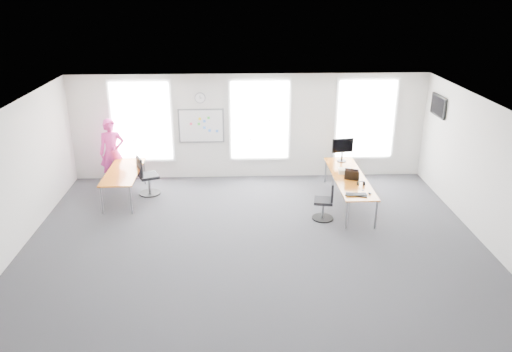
{
  "coord_description": "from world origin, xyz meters",
  "views": [
    {
      "loc": [
        -0.33,
        -9.64,
        5.35
      ],
      "look_at": [
        0.09,
        1.2,
        1.1
      ],
      "focal_mm": 35.0,
      "sensor_mm": 36.0,
      "label": 1
    }
  ],
  "objects_px": {
    "chair_right": "(326,203)",
    "chair_left": "(146,178)",
    "desk_right": "(349,178)",
    "keyboard": "(356,195)",
    "headphones": "(361,183)",
    "desk_left": "(123,173)",
    "monitor": "(343,148)",
    "person": "(112,152)"
  },
  "relations": [
    {
      "from": "desk_left",
      "to": "keyboard",
      "type": "bearing_deg",
      "value": -16.83
    },
    {
      "from": "desk_left",
      "to": "person",
      "type": "distance_m",
      "value": 1.14
    },
    {
      "from": "desk_right",
      "to": "person",
      "type": "height_order",
      "value": "person"
    },
    {
      "from": "chair_right",
      "to": "headphones",
      "type": "bearing_deg",
      "value": 120.2
    },
    {
      "from": "headphones",
      "to": "person",
      "type": "bearing_deg",
      "value": 176.03
    },
    {
      "from": "desk_right",
      "to": "keyboard",
      "type": "distance_m",
      "value": 1.17
    },
    {
      "from": "desk_right",
      "to": "headphones",
      "type": "distance_m",
      "value": 0.6
    },
    {
      "from": "desk_left",
      "to": "desk_right",
      "type": "bearing_deg",
      "value": -5.51
    },
    {
      "from": "chair_right",
      "to": "chair_left",
      "type": "distance_m",
      "value": 4.82
    },
    {
      "from": "desk_right",
      "to": "headphones",
      "type": "relative_size",
      "value": 16.01
    },
    {
      "from": "desk_right",
      "to": "monitor",
      "type": "distance_m",
      "value": 1.23
    },
    {
      "from": "monitor",
      "to": "headphones",
      "type": "bearing_deg",
      "value": -95.5
    },
    {
      "from": "chair_right",
      "to": "person",
      "type": "relative_size",
      "value": 0.51
    },
    {
      "from": "chair_left",
      "to": "chair_right",
      "type": "bearing_deg",
      "value": -135.01
    },
    {
      "from": "desk_left",
      "to": "chair_right",
      "type": "xyz_separation_m",
      "value": [
        5.06,
        -1.45,
        -0.27
      ]
    },
    {
      "from": "desk_left",
      "to": "keyboard",
      "type": "height_order",
      "value": "desk_left"
    },
    {
      "from": "chair_right",
      "to": "person",
      "type": "distance_m",
      "value": 6.08
    },
    {
      "from": "desk_left",
      "to": "headphones",
      "type": "xyz_separation_m",
      "value": [
        5.95,
        -1.13,
        0.09
      ]
    },
    {
      "from": "keyboard",
      "to": "person",
      "type": "bearing_deg",
      "value": 172.29
    },
    {
      "from": "desk_left",
      "to": "chair_right",
      "type": "relative_size",
      "value": 2.15
    },
    {
      "from": "chair_right",
      "to": "chair_left",
      "type": "height_order",
      "value": "chair_left"
    },
    {
      "from": "desk_right",
      "to": "chair_left",
      "type": "relative_size",
      "value": 2.82
    },
    {
      "from": "person",
      "to": "headphones",
      "type": "distance_m",
      "value": 6.78
    },
    {
      "from": "desk_right",
      "to": "monitor",
      "type": "xyz_separation_m",
      "value": [
        0.04,
        1.15,
        0.44
      ]
    },
    {
      "from": "desk_right",
      "to": "chair_left",
      "type": "distance_m",
      "value": 5.32
    },
    {
      "from": "desk_left",
      "to": "person",
      "type": "relative_size",
      "value": 1.1
    },
    {
      "from": "chair_right",
      "to": "monitor",
      "type": "distance_m",
      "value": 2.29
    },
    {
      "from": "desk_left",
      "to": "chair_left",
      "type": "bearing_deg",
      "value": 22.41
    },
    {
      "from": "person",
      "to": "desk_right",
      "type": "bearing_deg",
      "value": -27.89
    },
    {
      "from": "headphones",
      "to": "desk_left",
      "type": "bearing_deg",
      "value": -176.47
    },
    {
      "from": "monitor",
      "to": "keyboard",
      "type": "bearing_deg",
      "value": -102.43
    },
    {
      "from": "chair_left",
      "to": "headphones",
      "type": "xyz_separation_m",
      "value": [
        5.41,
        -1.35,
        0.31
      ]
    },
    {
      "from": "chair_right",
      "to": "keyboard",
      "type": "bearing_deg",
      "value": 77.16
    },
    {
      "from": "desk_right",
      "to": "chair_left",
      "type": "height_order",
      "value": "chair_left"
    },
    {
      "from": "desk_left",
      "to": "monitor",
      "type": "xyz_separation_m",
      "value": [
        5.83,
        0.59,
        0.43
      ]
    },
    {
      "from": "person",
      "to": "chair_right",
      "type": "bearing_deg",
      "value": -37.74
    },
    {
      "from": "chair_right",
      "to": "chair_left",
      "type": "bearing_deg",
      "value": -99.71
    },
    {
      "from": "keyboard",
      "to": "headphones",
      "type": "bearing_deg",
      "value": 84.14
    },
    {
      "from": "chair_left",
      "to": "person",
      "type": "xyz_separation_m",
      "value": [
        -1.03,
        0.77,
        0.48
      ]
    },
    {
      "from": "headphones",
      "to": "monitor",
      "type": "height_order",
      "value": "monitor"
    },
    {
      "from": "desk_right",
      "to": "person",
      "type": "relative_size",
      "value": 1.59
    },
    {
      "from": "desk_left",
      "to": "chair_left",
      "type": "xyz_separation_m",
      "value": [
        0.54,
        0.22,
        -0.23
      ]
    }
  ]
}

